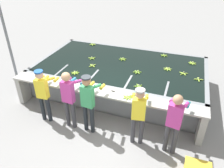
{
  "coord_description": "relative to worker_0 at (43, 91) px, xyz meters",
  "views": [
    {
      "loc": [
        1.96,
        -4.36,
        4.17
      ],
      "look_at": [
        0.0,
        1.12,
        0.65
      ],
      "focal_mm": 35.0,
      "sensor_mm": 36.0,
      "label": 1
    }
  ],
  "objects": [
    {
      "name": "banana_bunch_floating_2",
      "position": [
        2.12,
        1.95,
        -0.02
      ],
      "size": [
        0.28,
        0.28,
        0.08
      ],
      "color": "#75A333",
      "rests_on": "wash_tank"
    },
    {
      "name": "worker_1",
      "position": [
        0.79,
        0.0,
        0.05
      ],
      "size": [
        0.45,
        0.73,
        1.69
      ],
      "color": "#38383D",
      "rests_on": "ground"
    },
    {
      "name": "ground_plane",
      "position": [
        1.45,
        0.35,
        -0.97
      ],
      "size": [
        80.0,
        80.0,
        0.0
      ],
      "primitive_type": "plane",
      "color": "gray",
      "rests_on": "ground"
    },
    {
      "name": "worker_0",
      "position": [
        0.0,
        0.0,
        0.0
      ],
      "size": [
        0.43,
        0.72,
        1.6
      ],
      "color": "#1E2328",
      "rests_on": "ground"
    },
    {
      "name": "banana_bunch_floating_0",
      "position": [
        1.4,
        2.72,
        -0.02
      ],
      "size": [
        0.27,
        0.28,
        0.08
      ],
      "color": "#7FAD33",
      "rests_on": "wash_tank"
    },
    {
      "name": "banana_bunch_floating_9",
      "position": [
        3.73,
        3.21,
        -0.02
      ],
      "size": [
        0.28,
        0.28,
        0.08
      ],
      "color": "#93BC3D",
      "rests_on": "wash_tank"
    },
    {
      "name": "banana_bunch_floating_1",
      "position": [
        2.73,
        3.54,
        -0.02
      ],
      "size": [
        0.28,
        0.28,
        0.08
      ],
      "color": "#7FAD33",
      "rests_on": "wash_tank"
    },
    {
      "name": "banana_bunch_floating_3",
      "position": [
        0.61,
        1.9,
        -0.01
      ],
      "size": [
        0.26,
        0.26,
        0.08
      ],
      "color": "#9EC642",
      "rests_on": "wash_tank"
    },
    {
      "name": "banana_bunch_floating_6",
      "position": [
        2.99,
        2.49,
        -0.02
      ],
      "size": [
        0.28,
        0.28,
        0.08
      ],
      "color": "#9EC642",
      "rests_on": "wash_tank"
    },
    {
      "name": "knife_1",
      "position": [
        1.83,
        0.67,
        -0.02
      ],
      "size": [
        0.35,
        0.05,
        0.02
      ],
      "color": "silver",
      "rests_on": "work_ledge"
    },
    {
      "name": "banana_bunch_floating_7",
      "position": [
        2.36,
        1.13,
        -0.02
      ],
      "size": [
        0.28,
        0.26,
        0.08
      ],
      "color": "#75A333",
      "rests_on": "wash_tank"
    },
    {
      "name": "wash_tank",
      "position": [
        1.45,
        2.36,
        -0.5
      ],
      "size": [
        5.57,
        3.16,
        0.94
      ],
      "color": "gray",
      "rests_on": "ground"
    },
    {
      "name": "worker_3",
      "position": [
        2.64,
        0.01,
        -0.0
      ],
      "size": [
        0.48,
        0.74,
        1.6
      ],
      "color": "#38383D",
      "rests_on": "ground"
    },
    {
      "name": "banana_bunch_floating_8",
      "position": [
        0.35,
        2.44,
        -0.02
      ],
      "size": [
        0.27,
        0.27,
        0.08
      ],
      "color": "#8CB738",
      "rests_on": "wash_tank"
    },
    {
      "name": "worker_2",
      "position": [
        1.34,
        -0.0,
        0.06
      ],
      "size": [
        0.45,
        0.73,
        1.68
      ],
      "color": "#1E2328",
      "rests_on": "ground"
    },
    {
      "name": "banana_bunch_floating_11",
      "position": [
        0.31,
        1.25,
        -0.02
      ],
      "size": [
        0.28,
        0.28,
        0.08
      ],
      "color": "#8CB738",
      "rests_on": "wash_tank"
    },
    {
      "name": "work_ledge",
      "position": [
        1.45,
        0.57,
        -0.28
      ],
      "size": [
        5.57,
        0.45,
        0.94
      ],
      "color": "#9E9E99",
      "rests_on": "ground"
    },
    {
      "name": "worker_4",
      "position": [
        3.46,
        -0.01,
        0.02
      ],
      "size": [
        0.48,
        0.74,
        1.65
      ],
      "color": "#38383D",
      "rests_on": "ground"
    },
    {
      "name": "support_post_left",
      "position": [
        -2.27,
        1.44,
        0.63
      ],
      "size": [
        0.09,
        0.09,
        3.2
      ],
      "color": "slate",
      "rests_on": "ground"
    },
    {
      "name": "banana_bunch_floating_5",
      "position": [
        3.5,
        2.35,
        -0.02
      ],
      "size": [
        0.28,
        0.26,
        0.08
      ],
      "color": "#9EC642",
      "rests_on": "wash_tank"
    },
    {
      "name": "knife_0",
      "position": [
        -0.29,
        0.65,
        -0.02
      ],
      "size": [
        0.25,
        0.29,
        0.02
      ],
      "color": "silver",
      "rests_on": "work_ledge"
    },
    {
      "name": "banana_bunch_floating_4",
      "position": [
        3.94,
        2.11,
        -0.01
      ],
      "size": [
        0.28,
        0.28,
        0.08
      ],
      "color": "#9EC642",
      "rests_on": "wash_tank"
    },
    {
      "name": "banana_bunch_ledge_0",
      "position": [
        2.23,
        0.51,
        -0.01
      ],
      "size": [
        0.28,
        0.28,
        0.08
      ],
      "color": "#9EC642",
      "rests_on": "work_ledge"
    },
    {
      "name": "banana_bunch_floating_10",
      "position": [
        -0.17,
        3.68,
        -0.02
      ],
      "size": [
        0.27,
        0.28,
        0.08
      ],
      "color": "#93BC3D",
      "rests_on": "wash_tank"
    }
  ]
}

